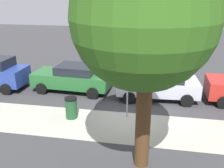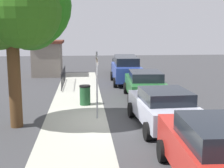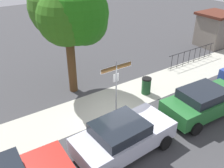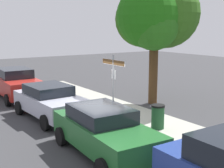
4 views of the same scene
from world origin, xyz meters
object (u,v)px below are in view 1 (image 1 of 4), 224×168
street_sign (128,75)px  car_silver (158,84)px  shade_tree (144,23)px  trash_bin (71,108)px  car_green (73,77)px

street_sign → car_silver: (-1.38, -2.49, -1.24)m
shade_tree → trash_bin: bearing=-38.9°
shade_tree → car_silver: 6.77m
car_silver → shade_tree: bearing=80.7°
trash_bin → car_silver: bearing=-142.1°
street_sign → shade_tree: size_ratio=0.43×
car_silver → trash_bin: bearing=35.1°
street_sign → shade_tree: 4.07m
car_silver → trash_bin: (3.84, 2.99, -0.29)m
shade_tree → car_silver: shade_tree is taller
shade_tree → car_green: shade_tree is taller
car_silver → car_green: (4.80, -0.20, 0.01)m
car_green → trash_bin: 3.34m
shade_tree → car_green: 8.06m
street_sign → car_green: street_sign is taller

